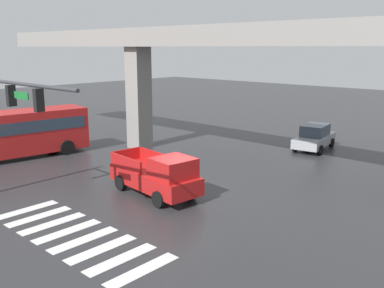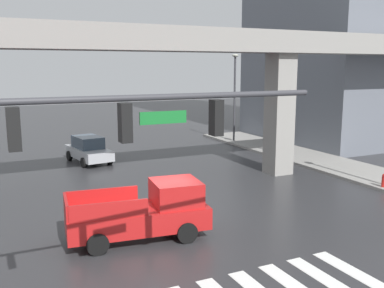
{
  "view_description": "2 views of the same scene",
  "coord_description": "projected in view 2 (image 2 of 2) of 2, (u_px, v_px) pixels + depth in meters",
  "views": [
    {
      "loc": [
        13.47,
        -13.89,
        6.97
      ],
      "look_at": [
        -0.69,
        1.51,
        2.24
      ],
      "focal_mm": 40.23,
      "sensor_mm": 36.0,
      "label": 1
    },
    {
      "loc": [
        -6.05,
        -15.11,
        6.26
      ],
      "look_at": [
        1.69,
        1.15,
        3.05
      ],
      "focal_mm": 40.91,
      "sensor_mm": 36.0,
      "label": 2
    }
  ],
  "objects": [
    {
      "name": "fire_hydrant",
      "position": [
        384.0,
        182.0,
        22.41
      ],
      "size": [
        0.24,
        0.24,
        0.85
      ],
      "color": "red",
      "rests_on": "ground"
    },
    {
      "name": "sidewalk_east",
      "position": [
        379.0,
        177.0,
        24.7
      ],
      "size": [
        4.0,
        36.0,
        0.15
      ],
      "primitive_type": "cube",
      "color": "gray",
      "rests_on": "ground"
    },
    {
      "name": "ground_plane",
      "position": [
        166.0,
        229.0,
        17.1
      ],
      "size": [
        120.0,
        120.0,
        0.0
      ],
      "primitive_type": "plane",
      "color": "#2D2D30"
    },
    {
      "name": "sedan_silver",
      "position": [
        89.0,
        149.0,
        28.82
      ],
      "size": [
        2.47,
        4.53,
        1.72
      ],
      "color": "#A8AAAF",
      "rests_on": "ground"
    },
    {
      "name": "traffic_signal_mast",
      "position": [
        72.0,
        151.0,
        8.88
      ],
      "size": [
        8.69,
        0.32,
        6.2
      ],
      "color": "#38383D",
      "rests_on": "ground"
    },
    {
      "name": "elevated_overpass",
      "position": [
        120.0,
        52.0,
        20.8
      ],
      "size": [
        49.08,
        2.08,
        8.19
      ],
      "color": "gray",
      "rests_on": "ground"
    },
    {
      "name": "pickup_truck",
      "position": [
        146.0,
        212.0,
        16.01
      ],
      "size": [
        5.28,
        2.52,
        2.08
      ],
      "color": "red",
      "rests_on": "ground"
    },
    {
      "name": "street_lamp_far_north",
      "position": [
        235.0,
        87.0,
        35.75
      ],
      "size": [
        0.44,
        0.7,
        7.24
      ],
      "color": "#38383D",
      "rests_on": "ground"
    },
    {
      "name": "street_lamp_mid_block",
      "position": [
        287.0,
        92.0,
        29.66
      ],
      "size": [
        0.44,
        0.7,
        7.24
      ],
      "color": "#38383D",
      "rests_on": "ground"
    }
  ]
}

